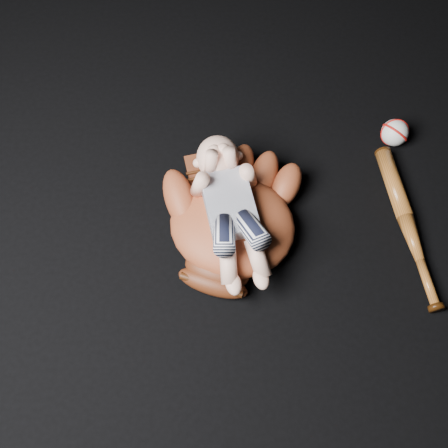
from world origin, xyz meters
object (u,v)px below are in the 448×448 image
at_px(baseball_glove, 232,222).
at_px(newborn_baby, 232,213).
at_px(baseball_bat, 408,226).
at_px(baseball, 395,133).

relative_size(baseball_glove, newborn_baby, 1.10).
bearing_deg(baseball_bat, baseball, 88.99).
relative_size(newborn_baby, baseball_bat, 0.87).
height_order(newborn_baby, baseball, newborn_baby).
height_order(baseball_glove, baseball_bat, baseball_glove).
bearing_deg(baseball_glove, baseball, 51.66).
distance_m(baseball_glove, baseball_bat, 0.44).
bearing_deg(baseball_bat, newborn_baby, -177.47).
bearing_deg(newborn_baby, baseball, 22.09).
distance_m(baseball_glove, newborn_baby, 0.06).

